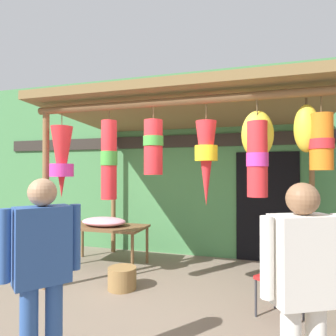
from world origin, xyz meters
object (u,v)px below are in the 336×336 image
object	(u,v)px
folding_chair	(283,272)
vendor_in_orange	(303,282)
display_table	(105,229)
customer_foreground	(42,264)
wicker_basket_by_table	(122,278)
flower_heap_on_table	(104,222)

from	to	relation	value
folding_chair	vendor_in_orange	size ratio (longest dim) A/B	0.54
display_table	customer_foreground	bearing A→B (deg)	-70.17
folding_chair	wicker_basket_by_table	xyz separation A→B (m)	(-2.10, 0.19, -0.35)
display_table	vendor_in_orange	distance (m)	3.88
display_table	flower_heap_on_table	bearing A→B (deg)	-99.60
folding_chair	wicker_basket_by_table	bearing A→B (deg)	174.83
flower_heap_on_table	customer_foreground	xyz separation A→B (m)	(1.01, -2.79, 0.17)
folding_chair	vendor_in_orange	world-z (taller)	vendor_in_orange
flower_heap_on_table	wicker_basket_by_table	xyz separation A→B (m)	(0.76, -0.87, -0.61)
customer_foreground	display_table	bearing A→B (deg)	109.83
display_table	wicker_basket_by_table	distance (m)	1.26
flower_heap_on_table	vendor_in_orange	size ratio (longest dim) A/B	0.51
flower_heap_on_table	wicker_basket_by_table	world-z (taller)	flower_heap_on_table
folding_chair	customer_foreground	xyz separation A→B (m)	(-1.85, -1.72, 0.43)
flower_heap_on_table	customer_foreground	world-z (taller)	customer_foreground
vendor_in_orange	customer_foreground	distance (m)	1.88
vendor_in_orange	folding_chair	bearing A→B (deg)	90.67
vendor_in_orange	customer_foreground	world-z (taller)	customer_foreground
display_table	vendor_in_orange	xyz separation A→B (m)	(2.87, -2.59, 0.30)
folding_chair	vendor_in_orange	distance (m)	1.56
flower_heap_on_table	customer_foreground	bearing A→B (deg)	-70.01
display_table	folding_chair	distance (m)	3.06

